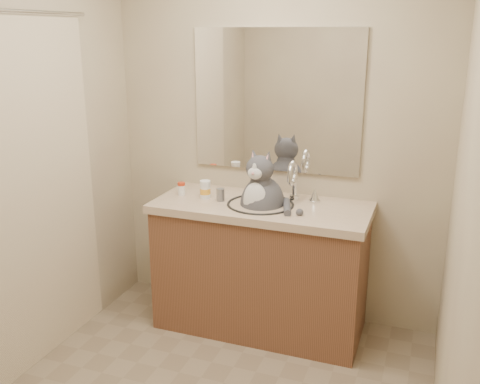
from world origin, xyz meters
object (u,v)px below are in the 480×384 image
pill_bottle_redcap (181,189)px  pill_bottle_orange (205,190)px  cat (262,201)px  grey_canister (221,195)px

pill_bottle_redcap → pill_bottle_orange: size_ratio=0.73×
cat → pill_bottle_redcap: cat is taller
cat → grey_canister: size_ratio=6.91×
pill_bottle_redcap → grey_canister: size_ratio=1.05×
pill_bottle_redcap → grey_canister: (0.29, -0.03, -0.00)m
cat → pill_bottle_redcap: size_ratio=6.55×
pill_bottle_redcap → grey_canister: pill_bottle_redcap is taller
cat → pill_bottle_redcap: (-0.55, 0.00, 0.02)m
cat → pill_bottle_redcap: 0.55m
pill_bottle_redcap → pill_bottle_orange: pill_bottle_orange is taller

